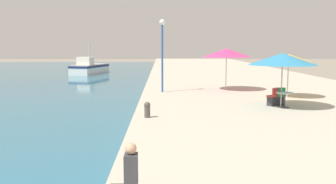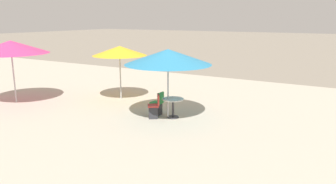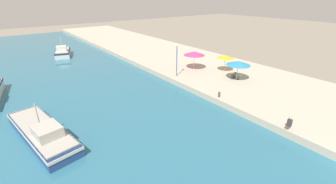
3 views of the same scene
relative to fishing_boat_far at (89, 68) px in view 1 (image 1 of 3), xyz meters
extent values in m
cube|color=#BCB29E|center=(16.12, -10.58, -0.43)|extent=(16.00, 90.00, 0.75)
cube|color=silver|center=(0.03, 0.10, -0.21)|extent=(4.24, 6.58, 1.10)
cube|color=navy|center=(0.03, 0.10, 0.21)|extent=(4.31, 6.65, 0.25)
cube|color=#ADA89E|center=(0.03, 0.10, 0.39)|extent=(3.91, 6.05, 0.10)
cube|color=silver|center=(-0.28, -0.92, 0.93)|extent=(2.11, 1.81, 0.99)
cylinder|color=#B7B2A8|center=(0.03, 0.10, 1.76)|extent=(0.12, 0.12, 2.64)
cylinder|color=#B7B7B7|center=(15.03, -30.67, 1.03)|extent=(0.06, 0.06, 2.19)
cone|color=teal|center=(15.03, -30.67, 2.26)|extent=(3.20, 3.20, 0.56)
cylinder|color=#B7B7B7|center=(16.47, -27.28, 1.03)|extent=(0.06, 0.06, 2.17)
cone|color=yellow|center=(16.47, -27.28, 2.18)|extent=(2.47, 2.47, 0.43)
cylinder|color=#B7B7B7|center=(13.59, -23.64, 1.11)|extent=(0.06, 0.06, 2.34)
cone|color=#E5387A|center=(13.59, -23.64, 2.41)|extent=(3.19, 3.19, 0.56)
cylinder|color=#333338|center=(15.15, -30.82, -0.04)|extent=(0.44, 0.44, 0.04)
cylinder|color=#333338|center=(15.15, -30.82, 0.29)|extent=(0.08, 0.08, 0.70)
cylinder|color=beige|center=(15.15, -30.82, 0.66)|extent=(0.80, 0.80, 0.04)
cube|color=#2D2D33|center=(14.72, -30.20, 0.17)|extent=(0.47, 0.47, 0.45)
cube|color=red|center=(14.72, -30.20, 0.42)|extent=(0.56, 0.56, 0.06)
cube|color=red|center=(14.84, -30.36, 0.65)|extent=(0.36, 0.28, 0.40)
cube|color=#2D2D33|center=(15.16, -30.07, 0.17)|extent=(0.35, 0.35, 0.45)
cube|color=#2D8E42|center=(15.16, -30.07, 0.42)|extent=(0.41, 0.41, 0.06)
cube|color=#2D8E42|center=(15.16, -30.27, 0.65)|extent=(0.40, 0.07, 0.40)
cube|color=#38383D|center=(8.72, -41.03, 0.43)|extent=(0.26, 0.36, 0.65)
sphere|color=tan|center=(8.72, -41.03, 0.87)|extent=(0.24, 0.24, 0.24)
cylinder|color=#4C4742|center=(8.73, -33.08, 0.17)|extent=(0.24, 0.24, 0.45)
sphere|color=#4C4742|center=(8.73, -33.08, 0.46)|extent=(0.26, 0.26, 0.26)
cylinder|color=#28519E|center=(9.37, -24.63, 2.04)|extent=(0.12, 0.12, 4.20)
sphere|color=white|center=(9.37, -24.63, 4.32)|extent=(0.36, 0.36, 0.36)
camera|label=1|loc=(9.33, -48.24, 2.90)|focal=40.00mm
camera|label=2|loc=(4.81, -36.68, 3.64)|focal=35.00mm
camera|label=3|loc=(-9.79, -48.08, 10.66)|focal=24.00mm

